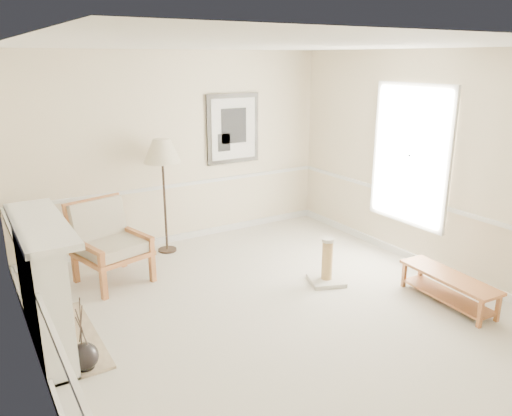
{
  "coord_description": "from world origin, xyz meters",
  "views": [
    {
      "loc": [
        -2.88,
        -4.27,
        2.79
      ],
      "look_at": [
        0.15,
        0.7,
        1.03
      ],
      "focal_mm": 35.0,
      "sensor_mm": 36.0,
      "label": 1
    }
  ],
  "objects_px": {
    "floor_vase": "(85,357)",
    "bench": "(448,284)",
    "scratching_post": "(327,269)",
    "armchair": "(107,238)",
    "floor_lamp": "(162,154)"
  },
  "relations": [
    {
      "from": "floor_lamp",
      "to": "scratching_post",
      "type": "xyz_separation_m",
      "value": [
        1.34,
        -2.11,
        -1.29
      ]
    },
    {
      "from": "floor_vase",
      "to": "floor_lamp",
      "type": "height_order",
      "value": "floor_lamp"
    },
    {
      "from": "floor_vase",
      "to": "bench",
      "type": "height_order",
      "value": "floor_vase"
    },
    {
      "from": "armchair",
      "to": "scratching_post",
      "type": "bearing_deg",
      "value": -48.47
    },
    {
      "from": "bench",
      "to": "scratching_post",
      "type": "distance_m",
      "value": 1.46
    },
    {
      "from": "floor_lamp",
      "to": "scratching_post",
      "type": "distance_m",
      "value": 2.81
    },
    {
      "from": "armchair",
      "to": "scratching_post",
      "type": "height_order",
      "value": "armchair"
    },
    {
      "from": "armchair",
      "to": "scratching_post",
      "type": "relative_size",
      "value": 1.74
    },
    {
      "from": "floor_lamp",
      "to": "scratching_post",
      "type": "bearing_deg",
      "value": -57.49
    },
    {
      "from": "floor_vase",
      "to": "armchair",
      "type": "height_order",
      "value": "armchair"
    },
    {
      "from": "floor_lamp",
      "to": "bench",
      "type": "relative_size",
      "value": 1.34
    },
    {
      "from": "armchair",
      "to": "floor_vase",
      "type": "bearing_deg",
      "value": -126.86
    },
    {
      "from": "floor_vase",
      "to": "scratching_post",
      "type": "bearing_deg",
      "value": 5.87
    },
    {
      "from": "floor_vase",
      "to": "floor_lamp",
      "type": "relative_size",
      "value": 0.45
    },
    {
      "from": "floor_lamp",
      "to": "bench",
      "type": "distance_m",
      "value": 4.15
    }
  ]
}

